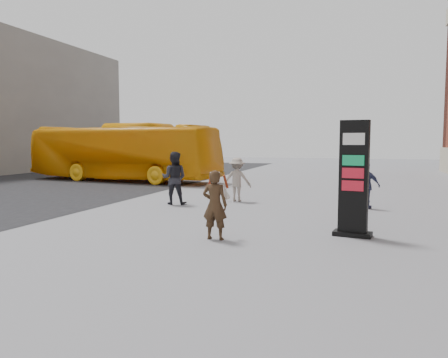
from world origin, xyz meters
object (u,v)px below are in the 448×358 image
(woman, at_px, (215,204))
(pedestrian_a, at_px, (174,178))
(pedestrian_b, at_px, (237,179))
(pedestrian_c, at_px, (366,186))
(bus, at_px, (122,153))
(info_pylon, at_px, (354,179))

(woman, bearing_deg, pedestrian_a, -57.95)
(pedestrian_b, bearing_deg, pedestrian_c, 170.24)
(pedestrian_a, bearing_deg, bus, -58.80)
(pedestrian_a, xyz_separation_m, pedestrian_b, (1.95, 1.44, -0.12))
(bus, xyz_separation_m, pedestrian_b, (8.60, -6.27, -0.79))
(bus, bearing_deg, pedestrian_c, -109.48)
(bus, relative_size, pedestrian_a, 6.13)
(info_pylon, height_order, pedestrian_c, info_pylon)
(info_pylon, xyz_separation_m, woman, (-3.05, -1.32, -0.56))
(bus, distance_m, pedestrian_c, 14.87)
(info_pylon, distance_m, pedestrian_b, 6.65)
(pedestrian_b, bearing_deg, pedestrian_a, 31.65)
(info_pylon, xyz_separation_m, bus, (-12.92, 11.30, 0.24))
(info_pylon, height_order, pedestrian_a, info_pylon)
(bus, height_order, pedestrian_a, bus)
(bus, height_order, pedestrian_b, bus)
(info_pylon, distance_m, pedestrian_a, 7.24)
(info_pylon, distance_m, woman, 3.37)
(woman, bearing_deg, info_pylon, -157.74)
(bus, relative_size, pedestrian_b, 7.03)
(info_pylon, distance_m, bus, 17.16)
(pedestrian_c, bearing_deg, woman, 81.03)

